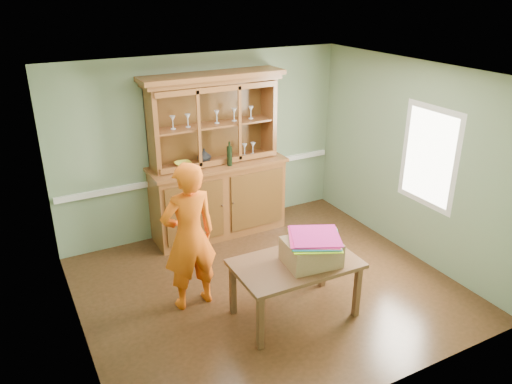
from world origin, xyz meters
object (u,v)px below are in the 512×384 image
china_hutch (217,181)px  dining_table (295,268)px  cardboard_box (311,252)px  person (189,237)px

china_hutch → dining_table: 2.34m
dining_table → china_hutch: bearing=89.3°
china_hutch → cardboard_box: 2.42m
cardboard_box → person: 1.40m
person → dining_table: bearing=139.0°
cardboard_box → person: person is taller
dining_table → cardboard_box: (0.14, -0.09, 0.22)m
cardboard_box → dining_table: bearing=147.0°
dining_table → cardboard_box: bearing=-32.0°
china_hutch → cardboard_box: bearing=-88.3°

